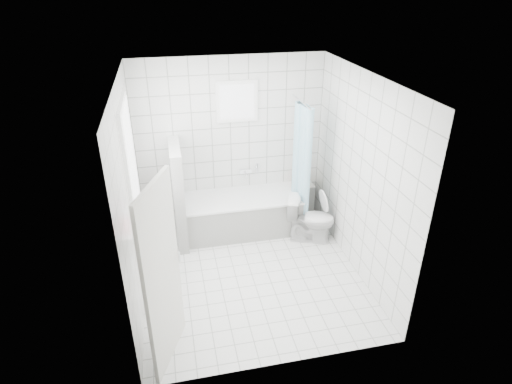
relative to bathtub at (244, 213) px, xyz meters
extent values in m
plane|color=white|center=(-0.11, -1.12, -0.29)|extent=(3.00, 3.00, 0.00)
plane|color=white|center=(-0.11, -1.12, 2.31)|extent=(3.00, 3.00, 0.00)
cube|color=white|center=(-0.11, 0.38, 1.01)|extent=(2.80, 0.02, 2.60)
cube|color=white|center=(-0.11, -2.62, 1.01)|extent=(2.80, 0.02, 2.60)
cube|color=white|center=(-1.51, -1.12, 1.01)|extent=(0.02, 3.00, 2.60)
cube|color=white|center=(1.29, -1.12, 1.01)|extent=(0.02, 3.00, 2.60)
cube|color=white|center=(-1.46, -0.82, 1.31)|extent=(0.01, 0.90, 1.40)
cube|color=white|center=(-0.01, 0.33, 1.66)|extent=(0.50, 0.01, 0.50)
cube|color=white|center=(-1.42, -0.82, 0.57)|extent=(0.18, 1.02, 0.08)
cube|color=silver|center=(-1.21, -2.23, 0.71)|extent=(0.33, 0.76, 2.00)
cube|color=white|center=(0.00, 0.00, -0.02)|extent=(1.77, 0.75, 0.55)
cube|color=white|center=(0.00, 0.00, 0.27)|extent=(1.79, 0.77, 0.03)
cube|color=white|center=(-0.96, -0.05, 0.46)|extent=(0.15, 0.85, 1.50)
cube|color=white|center=(1.00, 0.25, -0.02)|extent=(0.40, 0.24, 0.55)
imported|color=white|center=(0.92, -0.47, 0.06)|extent=(0.78, 0.61, 0.70)
cylinder|color=silver|center=(0.83, -0.02, 1.71)|extent=(0.02, 0.80, 0.02)
cube|color=silver|center=(0.10, 0.33, 0.56)|extent=(0.18, 0.06, 0.06)
imported|color=#EB5B79|center=(-1.41, -1.19, 0.75)|extent=(0.15, 0.15, 0.27)
imported|color=white|center=(-1.41, -0.82, 0.69)|extent=(0.17, 0.17, 0.15)
imported|color=#32B8E2|center=(-1.41, -1.03, 0.71)|extent=(0.11, 0.11, 0.20)
imported|color=#BF5FA0|center=(-1.41, -0.57, 0.70)|extent=(0.11, 0.11, 0.19)
cylinder|color=red|center=(0.94, 0.28, 0.38)|extent=(0.06, 0.06, 0.24)
cylinder|color=yellow|center=(1.06, 0.19, 0.38)|extent=(0.06, 0.06, 0.24)
cylinder|color=#178D1E|center=(0.93, 0.16, 0.36)|extent=(0.06, 0.06, 0.20)
camera|label=1|loc=(-1.03, -5.61, 3.31)|focal=30.00mm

